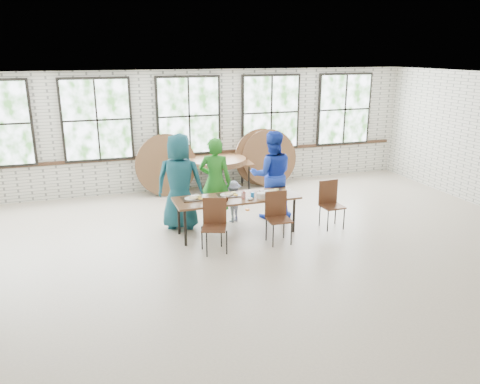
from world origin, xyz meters
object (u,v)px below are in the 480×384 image
object	(u,v)px
dining_table	(237,200)
storage_table	(216,165)
chair_near_left	(214,220)
chair_near_right	(277,213)

from	to	relation	value
dining_table	storage_table	xyz separation A→B (m)	(0.38, 2.84, -0.00)
dining_table	chair_near_left	xyz separation A→B (m)	(-0.62, -0.64, -0.13)
chair_near_left	storage_table	size ratio (longest dim) A/B	0.51
dining_table	chair_near_right	xyz separation A→B (m)	(0.59, -0.61, -0.13)
chair_near_left	chair_near_right	distance (m)	1.22
dining_table	chair_near_left	distance (m)	0.90
chair_near_left	dining_table	bearing A→B (deg)	65.89
dining_table	storage_table	bearing A→B (deg)	82.26
dining_table	storage_table	world-z (taller)	same
chair_near_right	dining_table	bearing A→B (deg)	137.65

